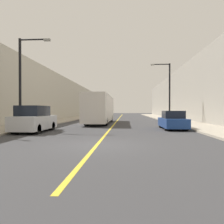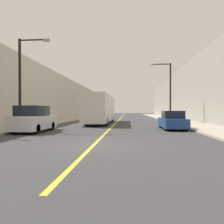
{
  "view_description": "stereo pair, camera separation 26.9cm",
  "coord_description": "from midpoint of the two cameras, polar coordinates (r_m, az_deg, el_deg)",
  "views": [
    {
      "loc": [
        1.35,
        -9.99,
        1.62
      ],
      "look_at": [
        -0.03,
        11.22,
        1.41
      ],
      "focal_mm": 35.0,
      "sensor_mm": 36.0,
      "label": 1
    },
    {
      "loc": [
        1.62,
        -9.97,
        1.62
      ],
      "look_at": [
        -0.03,
        11.22,
        1.41
      ],
      "focal_mm": 35.0,
      "sensor_mm": 36.0,
      "label": 2
    }
  ],
  "objects": [
    {
      "name": "parked_suv_left",
      "position": [
        16.99,
        -20.09,
        -1.95
      ],
      "size": [
        1.89,
        4.56,
        1.92
      ],
      "color": "silver",
      "rests_on": "ground"
    },
    {
      "name": "building_row_right",
      "position": [
        41.49,
        18.8,
        4.3
      ],
      "size": [
        4.0,
        72.0,
        8.69
      ],
      "primitive_type": "cube",
      "color": "gray",
      "rests_on": "ground"
    },
    {
      "name": "road_center_line",
      "position": [
        40.04,
        1.6,
        -1.75
      ],
      "size": [
        0.16,
        72.0,
        0.01
      ],
      "primitive_type": "cube",
      "color": "gold",
      "rests_on": "ground"
    },
    {
      "name": "car_right_near",
      "position": [
        18.87,
        15.16,
        -2.27
      ],
      "size": [
        1.78,
        4.38,
        1.55
      ],
      "color": "navy",
      "rests_on": "ground"
    },
    {
      "name": "street_lamp_right",
      "position": [
        28.04,
        14.11,
        5.97
      ],
      "size": [
        2.47,
        0.24,
        7.25
      ],
      "color": "black",
      "rests_on": "sidewalk_right"
    },
    {
      "name": "bus",
      "position": [
        26.39,
        -3.32,
        0.89
      ],
      "size": [
        2.41,
        12.67,
        3.3
      ],
      "color": "silver",
      "rests_on": "ground"
    },
    {
      "name": "sidewalk_left",
      "position": [
        41.2,
        -10.06,
        -1.6
      ],
      "size": [
        3.81,
        72.0,
        0.13
      ],
      "primitive_type": "cube",
      "color": "#A89E8C",
      "rests_on": "ground"
    },
    {
      "name": "street_lamp_left",
      "position": [
        18.15,
        -22.65,
        8.36
      ],
      "size": [
        2.47,
        0.24,
        6.91
      ],
      "color": "black",
      "rests_on": "sidewalk_left"
    },
    {
      "name": "building_row_left",
      "position": [
        42.33,
        -15.22,
        3.65
      ],
      "size": [
        4.0,
        72.0,
        7.83
      ],
      "primitive_type": "cube",
      "color": "#B7B2A3",
      "rests_on": "ground"
    },
    {
      "name": "ground_plane",
      "position": [
        10.22,
        -4.72,
        -8.57
      ],
      "size": [
        200.0,
        200.0,
        0.0
      ],
      "primitive_type": "plane",
      "color": "#38383A"
    },
    {
      "name": "sidewalk_right",
      "position": [
        40.59,
        13.44,
        -1.64
      ],
      "size": [
        3.81,
        72.0,
        0.13
      ],
      "primitive_type": "cube",
      "color": "#A89E8C",
      "rests_on": "ground"
    }
  ]
}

